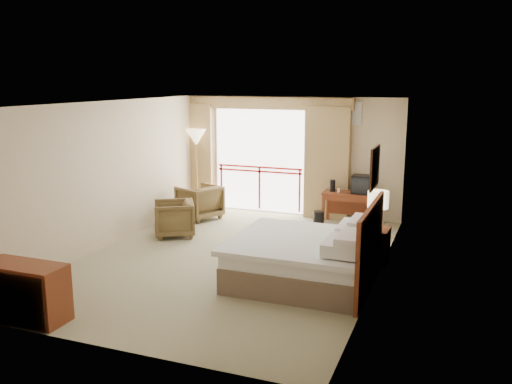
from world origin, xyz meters
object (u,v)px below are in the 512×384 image
at_px(nightstand, 376,246).
at_px(bed, 307,258).
at_px(desk, 348,199).
at_px(wastebasket, 319,218).
at_px(floor_lamp, 196,140).
at_px(tv, 363,185).
at_px(armchair_near, 175,236).
at_px(armchair_far, 200,218).
at_px(dresser, 24,292).
at_px(side_table, 181,212).
at_px(table_lamp, 378,200).

bearing_deg(nightstand, bed, -123.71).
xyz_separation_m(desk, wastebasket, (-0.58, -0.31, -0.40)).
bearing_deg(floor_lamp, tv, -1.91).
bearing_deg(wastebasket, bed, -78.78).
height_order(desk, armchair_near, desk).
relative_size(wastebasket, floor_lamp, 0.15).
relative_size(desk, armchair_far, 1.28).
bearing_deg(armchair_near, tv, 91.59).
bearing_deg(tv, desk, -172.27).
distance_m(desk, dresser, 6.94).
xyz_separation_m(bed, side_table, (-3.26, 1.97, -0.01)).
height_order(bed, armchair_near, bed).
bearing_deg(table_lamp, tv, 105.90).
bearing_deg(desk, armchair_near, -146.22).
relative_size(nightstand, floor_lamp, 0.32).
xyz_separation_m(nightstand, armchair_near, (-4.02, 0.22, -0.30)).
distance_m(bed, wastebasket, 3.41).
bearing_deg(bed, armchair_near, 155.10).
xyz_separation_m(tv, wastebasket, (-0.88, -0.25, -0.75)).
bearing_deg(dresser, desk, 66.31).
relative_size(bed, floor_lamp, 1.10).
relative_size(nightstand, tv, 1.38).
distance_m(nightstand, dresser, 5.51).
height_order(bed, floor_lamp, floor_lamp).
distance_m(wastebasket, armchair_near, 3.12).
height_order(bed, side_table, bed).
xyz_separation_m(armchair_near, side_table, (-0.12, 0.51, 0.37)).
distance_m(tv, side_table, 3.87).
height_order(table_lamp, desk, table_lamp).
bearing_deg(bed, tv, 86.58).
relative_size(table_lamp, dresser, 0.54).
bearing_deg(nightstand, armchair_near, 178.24).
relative_size(wastebasket, armchair_near, 0.37).
xyz_separation_m(table_lamp, armchair_near, (-4.02, 0.17, -1.09)).
xyz_separation_m(table_lamp, side_table, (-4.13, 0.68, -0.72)).
xyz_separation_m(armchair_far, dresser, (0.24, -5.51, 0.38)).
distance_m(table_lamp, wastebasket, 2.73).
height_order(desk, floor_lamp, floor_lamp).
relative_size(wastebasket, armchair_far, 0.35).
bearing_deg(bed, dresser, -139.25).
bearing_deg(nightstand, table_lamp, 91.43).
distance_m(armchair_near, floor_lamp, 2.87).
xyz_separation_m(nightstand, dresser, (-3.92, -3.87, 0.08)).
relative_size(tv, side_table, 0.82).
distance_m(desk, floor_lamp, 3.85).
xyz_separation_m(nightstand, floor_lamp, (-4.64, 2.49, 1.35)).
bearing_deg(armchair_far, table_lamp, 94.44).
relative_size(armchair_far, side_table, 1.55).
xyz_separation_m(desk, armchair_near, (-3.06, -2.18, -0.54)).
bearing_deg(wastebasket, nightstand, -53.89).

